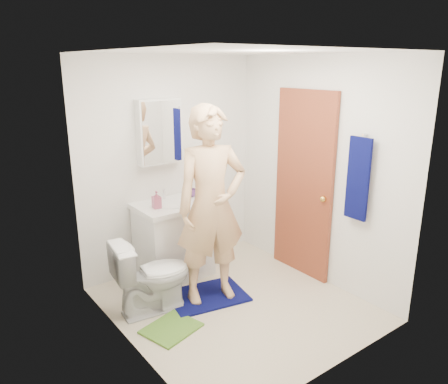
# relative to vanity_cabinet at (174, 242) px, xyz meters

# --- Properties ---
(floor) EXTENTS (2.20, 2.40, 0.02)m
(floor) POSITION_rel_vanity_cabinet_xyz_m (0.15, -0.91, -0.41)
(floor) COLOR beige
(floor) RESTS_ON ground
(ceiling) EXTENTS (2.20, 2.40, 0.02)m
(ceiling) POSITION_rel_vanity_cabinet_xyz_m (0.15, -0.91, 2.01)
(ceiling) COLOR white
(ceiling) RESTS_ON ground
(wall_back) EXTENTS (2.20, 0.02, 2.40)m
(wall_back) POSITION_rel_vanity_cabinet_xyz_m (0.15, 0.30, 0.80)
(wall_back) COLOR white
(wall_back) RESTS_ON ground
(wall_front) EXTENTS (2.20, 0.02, 2.40)m
(wall_front) POSITION_rel_vanity_cabinet_xyz_m (0.15, -2.12, 0.80)
(wall_front) COLOR white
(wall_front) RESTS_ON ground
(wall_left) EXTENTS (0.02, 2.40, 2.40)m
(wall_left) POSITION_rel_vanity_cabinet_xyz_m (-0.96, -0.91, 0.80)
(wall_left) COLOR white
(wall_left) RESTS_ON ground
(wall_right) EXTENTS (0.02, 2.40, 2.40)m
(wall_right) POSITION_rel_vanity_cabinet_xyz_m (1.26, -0.91, 0.80)
(wall_right) COLOR white
(wall_right) RESTS_ON ground
(vanity_cabinet) EXTENTS (0.75, 0.55, 0.80)m
(vanity_cabinet) POSITION_rel_vanity_cabinet_xyz_m (0.00, 0.00, 0.00)
(vanity_cabinet) COLOR white
(vanity_cabinet) RESTS_ON floor
(countertop) EXTENTS (0.79, 0.59, 0.05)m
(countertop) POSITION_rel_vanity_cabinet_xyz_m (0.00, 0.00, 0.43)
(countertop) COLOR white
(countertop) RESTS_ON vanity_cabinet
(sink_basin) EXTENTS (0.40, 0.40, 0.03)m
(sink_basin) POSITION_rel_vanity_cabinet_xyz_m (0.00, 0.00, 0.44)
(sink_basin) COLOR white
(sink_basin) RESTS_ON countertop
(faucet) EXTENTS (0.03, 0.03, 0.12)m
(faucet) POSITION_rel_vanity_cabinet_xyz_m (0.00, 0.18, 0.51)
(faucet) COLOR silver
(faucet) RESTS_ON countertop
(medicine_cabinet) EXTENTS (0.50, 0.12, 0.70)m
(medicine_cabinet) POSITION_rel_vanity_cabinet_xyz_m (0.00, 0.22, 1.20)
(medicine_cabinet) COLOR white
(medicine_cabinet) RESTS_ON wall_back
(mirror_panel) EXTENTS (0.46, 0.01, 0.66)m
(mirror_panel) POSITION_rel_vanity_cabinet_xyz_m (0.00, 0.16, 1.20)
(mirror_panel) COLOR white
(mirror_panel) RESTS_ON wall_back
(door) EXTENTS (0.05, 0.80, 2.05)m
(door) POSITION_rel_vanity_cabinet_xyz_m (1.22, -0.76, 0.62)
(door) COLOR #A54B2D
(door) RESTS_ON ground
(door_knob) EXTENTS (0.07, 0.07, 0.07)m
(door_knob) POSITION_rel_vanity_cabinet_xyz_m (1.18, -1.08, 0.55)
(door_knob) COLOR gold
(door_knob) RESTS_ON door
(towel) EXTENTS (0.03, 0.24, 0.80)m
(towel) POSITION_rel_vanity_cabinet_xyz_m (1.18, -1.48, 0.85)
(towel) COLOR #080B4D
(towel) RESTS_ON wall_right
(towel_hook) EXTENTS (0.06, 0.02, 0.02)m
(towel_hook) POSITION_rel_vanity_cabinet_xyz_m (1.22, -1.48, 1.27)
(towel_hook) COLOR silver
(towel_hook) RESTS_ON wall_right
(toilet) EXTENTS (0.77, 0.50, 0.74)m
(toilet) POSITION_rel_vanity_cabinet_xyz_m (-0.54, -0.52, -0.03)
(toilet) COLOR white
(toilet) RESTS_ON floor
(bath_mat) EXTENTS (0.87, 0.70, 0.02)m
(bath_mat) POSITION_rel_vanity_cabinet_xyz_m (0.01, -0.63, -0.39)
(bath_mat) COLOR #080B4D
(bath_mat) RESTS_ON floor
(green_rug) EXTENTS (0.55, 0.50, 0.02)m
(green_rug) POSITION_rel_vanity_cabinet_xyz_m (-0.57, -0.91, -0.39)
(green_rug) COLOR #598E2F
(green_rug) RESTS_ON floor
(soap_dispenser) EXTENTS (0.09, 0.09, 0.18)m
(soap_dispenser) POSITION_rel_vanity_cabinet_xyz_m (-0.21, -0.04, 0.54)
(soap_dispenser) COLOR #AE5170
(soap_dispenser) RESTS_ON countertop
(toothbrush_cup) EXTENTS (0.12, 0.12, 0.09)m
(toothbrush_cup) POSITION_rel_vanity_cabinet_xyz_m (0.30, 0.09, 0.49)
(toothbrush_cup) COLOR #683B82
(toothbrush_cup) RESTS_ON countertop
(man) EXTENTS (0.79, 0.61, 1.93)m
(man) POSITION_rel_vanity_cabinet_xyz_m (0.04, -0.68, 0.59)
(man) COLOR #DBAB7B
(man) RESTS_ON bath_mat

